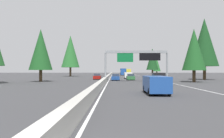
{
  "coord_description": "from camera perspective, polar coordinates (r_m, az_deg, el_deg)",
  "views": [
    {
      "loc": [
        -5.66,
        -1.47,
        2.24
      ],
      "look_at": [
        51.97,
        -0.91,
        2.58
      ],
      "focal_mm": 37.57,
      "sensor_mm": 36.0,
      "label": 1
    }
  ],
  "objects": [
    {
      "name": "conifer_right_mid",
      "position": [
        60.99,
        21.57,
        6.07
      ],
      "size": [
        6.53,
        6.53,
        14.83
      ],
      "color": "#4C3823",
      "rests_on": "ground"
    },
    {
      "name": "median_barrier",
      "position": [
        85.7,
        -0.63,
        -1.54
      ],
      "size": [
        180.0,
        0.56,
        0.9
      ],
      "primitive_type": "cube",
      "color": "#ADAAA3",
      "rests_on": "ground"
    },
    {
      "name": "sedan_far_center",
      "position": [
        131.56,
        3.83,
        -1.02
      ],
      "size": [
        4.4,
        1.8,
        1.47
      ],
      "color": "black",
      "rests_on": "ground"
    },
    {
      "name": "oncoming_near",
      "position": [
        58.36,
        -3.61,
        -1.87
      ],
      "size": [
        4.4,
        1.8,
        1.47
      ],
      "rotation": [
        0.0,
        0.0,
        3.14
      ],
      "color": "maroon",
      "rests_on": "ground"
    },
    {
      "name": "conifer_left_near",
      "position": [
        49.15,
        -16.96,
        4.55
      ],
      "size": [
        4.65,
        4.65,
        10.56
      ],
      "color": "#4C3823",
      "rests_on": "ground"
    },
    {
      "name": "conifer_right_distant",
      "position": [
        112.38,
        10.85,
        1.06
      ],
      "size": [
        3.61,
        3.61,
        8.2
      ],
      "color": "#4C3823",
      "rests_on": "ground"
    },
    {
      "name": "ground_plane",
      "position": [
        65.72,
        -0.73,
        -2.29
      ],
      "size": [
        320.0,
        320.0,
        0.0
      ],
      "primitive_type": "plane",
      "color": "#38383A"
    },
    {
      "name": "shoulder_stripe_median",
      "position": [
        75.71,
        -0.37,
        -2.03
      ],
      "size": [
        160.0,
        0.16,
        0.01
      ],
      "primitive_type": "cube",
      "color": "silver",
      "rests_on": "ground"
    },
    {
      "name": "sedan_far_left",
      "position": [
        52.98,
        0.85,
        -2.03
      ],
      "size": [
        4.4,
        1.8,
        1.47
      ],
      "color": "#1E4793",
      "rests_on": "ground"
    },
    {
      "name": "conifer_right_far",
      "position": [
        96.24,
        9.79,
        2.37
      ],
      "size": [
        4.91,
        4.91,
        11.17
      ],
      "color": "#4C3823",
      "rests_on": "ground"
    },
    {
      "name": "pickup_far_right",
      "position": [
        39.25,
        11.42,
        -2.27
      ],
      "size": [
        5.6,
        2.0,
        1.86
      ],
      "color": "black",
      "rests_on": "ground"
    },
    {
      "name": "minivan_near_center",
      "position": [
        22.61,
        10.67,
        -3.61
      ],
      "size": [
        5.0,
        1.95,
        1.69
      ],
      "color": "#1E4793",
      "rests_on": "ground"
    },
    {
      "name": "box_truck_distant_a",
      "position": [
        122.4,
        3.98,
        -0.63
      ],
      "size": [
        8.5,
        2.4,
        2.95
      ],
      "color": "gold",
      "rests_on": "ground"
    },
    {
      "name": "conifer_right_near",
      "position": [
        47.62,
        19.32,
        4.48
      ],
      "size": [
        4.51,
        4.51,
        10.25
      ],
      "color": "#4C3823",
      "rests_on": "ground"
    },
    {
      "name": "shoulder_stripe_right",
      "position": [
        76.36,
        8.12,
        -2.01
      ],
      "size": [
        160.0,
        0.16,
        0.01
      ],
      "primitive_type": "cube",
      "color": "silver",
      "rests_on": "ground"
    },
    {
      "name": "conifer_left_mid",
      "position": [
        89.28,
        -10.08,
        4.24
      ],
      "size": [
        6.77,
        6.77,
        15.38
      ],
      "color": "#4C3823",
      "rests_on": "ground"
    },
    {
      "name": "sedan_distant_b",
      "position": [
        55.02,
        4.53,
        -1.96
      ],
      "size": [
        4.4,
        1.8,
        1.47
      ],
      "color": "#2D6B38",
      "rests_on": "ground"
    },
    {
      "name": "sign_gantry_overhead",
      "position": [
        47.1,
        6.13,
        2.95
      ],
      "size": [
        0.5,
        12.68,
        6.21
      ],
      "color": "gray",
      "rests_on": "ground"
    },
    {
      "name": "minivan_near_right",
      "position": [
        64.26,
        3.94,
        -1.49
      ],
      "size": [
        5.0,
        1.95,
        1.69
      ],
      "color": "white",
      "rests_on": "ground"
    },
    {
      "name": "bus_mid_center",
      "position": [
        109.76,
        2.71,
        -0.61
      ],
      "size": [
        11.5,
        2.55,
        3.1
      ],
      "color": "#1E4793",
      "rests_on": "ground"
    }
  ]
}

